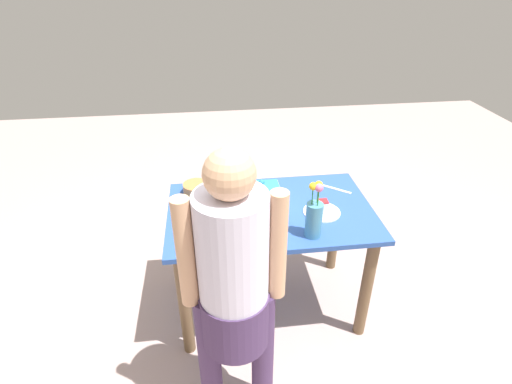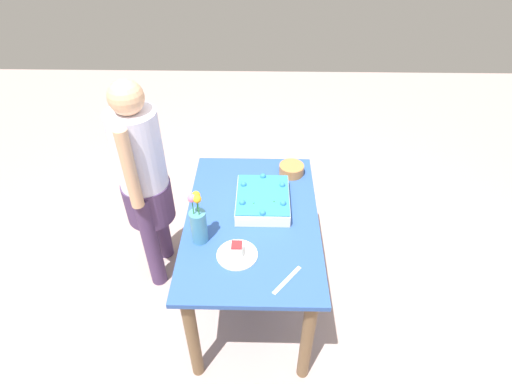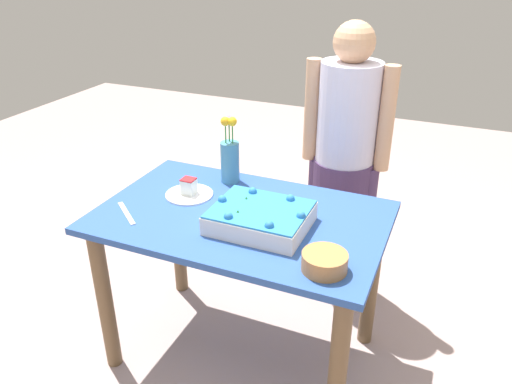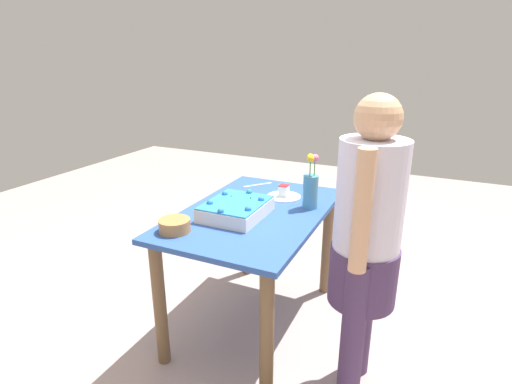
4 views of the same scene
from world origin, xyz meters
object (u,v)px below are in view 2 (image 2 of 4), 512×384
Objects in this scene: cake_knife at (287,280)px; person_standing at (144,176)px; serving_plate_with_slice at (237,253)px; fruit_bowl at (291,169)px; flower_vase at (198,223)px; sheet_cake at (263,199)px.

cake_knife is 1.14m from person_standing.
serving_plate_with_slice is 1.00× the size of cake_knife.
serving_plate_with_slice is 0.15× the size of person_standing.
serving_plate_with_slice is 0.80m from fruit_bowl.
flower_vase is at bearing 62.58° from serving_plate_with_slice.
sheet_cake is at bearing -48.64° from flower_vase.
serving_plate_with_slice is 1.33× the size of fruit_bowl.
fruit_bowl is at bearing -40.33° from flower_vase.
flower_vase reaches higher than cake_knife.
cake_knife is 0.55m from flower_vase.
serving_plate_with_slice is at bearing 97.36° from cake_knife.
flower_vase is at bearing 131.36° from sheet_cake.
cake_knife is (-0.57, -0.13, -0.04)m from sheet_cake.
cake_knife is at bearing -39.64° from person_standing.
serving_plate_with_slice is (-0.41, 0.13, -0.02)m from sheet_cake.
serving_plate_with_slice is 0.67× the size of flower_vase.
person_standing is (0.46, 0.41, -0.04)m from flower_vase.
person_standing reaches higher than flower_vase.
cake_knife is at bearing -167.54° from sheet_cake.
fruit_bowl is at bearing 35.12° from cake_knife.
person_standing is (0.72, 0.87, 0.08)m from cake_knife.
flower_vase is (-0.30, 0.34, 0.08)m from sheet_cake.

